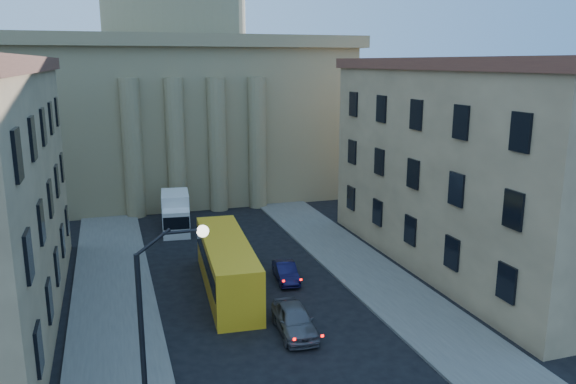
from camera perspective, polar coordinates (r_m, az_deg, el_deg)
name	(u,v)px	position (r m, az deg, el deg)	size (l,w,h in m)	color
sidewalk_left	(115,337)	(32.27, -17.12, -13.91)	(5.00, 60.00, 0.15)	#5B5853
sidewalk_right	(399,297)	(36.32, 11.22, -10.43)	(5.00, 60.00, 0.15)	#5B5853
church	(178,84)	(66.93, -11.12, 10.67)	(68.02, 28.76, 36.60)	#887954
building_right	(483,163)	(42.02, 19.20, 2.78)	(11.60, 26.60, 14.70)	tan
street_lamp	(156,325)	(21.03, -13.22, -13.00)	(2.62, 0.44, 8.83)	black
car_right_far	(294,320)	(31.18, 0.65, -12.83)	(1.85, 4.61, 1.57)	#545459
car_right_distant	(286,272)	(38.13, -0.23, -8.13)	(1.30, 3.74, 1.23)	black
city_bus	(227,264)	(36.44, -6.26, -7.25)	(3.55, 12.04, 3.35)	yellow
box_truck	(176,213)	(49.94, -11.34, -2.15)	(2.86, 6.02, 3.20)	white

